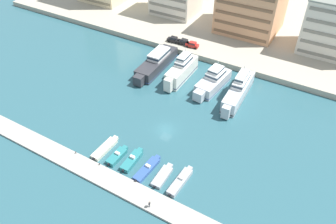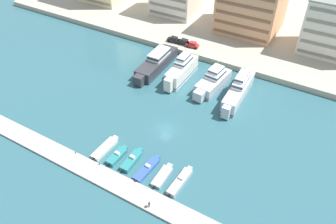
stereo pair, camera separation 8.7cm
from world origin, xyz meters
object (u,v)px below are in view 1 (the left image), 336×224
object	(u,v)px
yacht_ivory_left	(181,70)
pedestrian_near_edge	(149,204)
yacht_silver_mid_left	(213,81)
car_red_mid_left	(192,44)
motorboat_grey_center	(163,176)
motorboat_cream_far_left	(105,148)
yacht_silver_center_left	(238,90)
car_black_far_left	(174,39)
car_black_left	(184,42)
yacht_charcoal_far_left	(156,63)
motorboat_teal_left	(117,156)
motorboat_teal_mid_left	(132,160)
motorboat_blue_center_left	(147,169)
motorboat_grey_center_right	(180,181)

from	to	relation	value
yacht_ivory_left	pedestrian_near_edge	xyz separation A→B (m)	(15.07, -40.59, -1.18)
yacht_silver_mid_left	car_red_mid_left	world-z (taller)	yacht_silver_mid_left
motorboat_grey_center	car_red_mid_left	bearing A→B (deg)	109.99
motorboat_cream_far_left	car_red_mid_left	distance (m)	47.70
yacht_silver_center_left	car_black_far_left	distance (m)	31.76
yacht_ivory_left	car_black_far_left	xyz separation A→B (m)	(-10.71, 14.57, 0.02)
yacht_ivory_left	car_black_left	size ratio (longest dim) A/B	3.90
yacht_ivory_left	yacht_charcoal_far_left	bearing A→B (deg)	174.49
yacht_charcoal_far_left	car_red_mid_left	distance (m)	14.64
yacht_ivory_left	motorboat_teal_left	world-z (taller)	yacht_ivory_left
yacht_charcoal_far_left	yacht_silver_center_left	world-z (taller)	yacht_silver_center_left
car_red_mid_left	motorboat_teal_mid_left	bearing A→B (deg)	-78.52
motorboat_teal_left	car_black_left	bearing A→B (deg)	100.91
yacht_silver_center_left	motorboat_cream_far_left	world-z (taller)	yacht_silver_center_left
yacht_charcoal_far_left	motorboat_teal_left	world-z (taller)	yacht_charcoal_far_left
motorboat_blue_center_left	motorboat_grey_center_right	xyz separation A→B (m)	(7.54, 0.55, 0.09)
motorboat_blue_center_left	car_black_left	world-z (taller)	car_black_left
yacht_ivory_left	motorboat_grey_center_right	bearing A→B (deg)	-62.09
motorboat_cream_far_left	motorboat_grey_center	distance (m)	14.96
motorboat_teal_left	pedestrian_near_edge	xyz separation A→B (m)	(12.82, -7.12, 0.95)
yacht_ivory_left	motorboat_grey_center	world-z (taller)	yacht_ivory_left
yacht_charcoal_far_left	motorboat_blue_center_left	distance (m)	38.77
motorboat_teal_left	motorboat_grey_center_right	xyz separation A→B (m)	(15.03, 0.85, 0.01)
yacht_silver_center_left	car_black_far_left	bearing A→B (deg)	151.51
yacht_silver_mid_left	car_red_mid_left	bearing A→B (deg)	133.29
yacht_ivory_left	motorboat_grey_center	distance (m)	35.84
car_black_far_left	car_red_mid_left	size ratio (longest dim) A/B	0.99
yacht_ivory_left	motorboat_cream_far_left	distance (m)	33.06
motorboat_cream_far_left	car_black_far_left	bearing A→B (deg)	100.96
motorboat_grey_center	pedestrian_near_edge	distance (m)	7.71
motorboat_teal_left	car_black_far_left	distance (m)	49.80
car_black_left	motorboat_blue_center_left	bearing A→B (deg)	-70.72
car_black_far_left	car_black_left	world-z (taller)	same
motorboat_grey_center_right	car_black_far_left	bearing A→B (deg)	120.67
car_red_mid_left	yacht_charcoal_far_left	bearing A→B (deg)	-109.43
motorboat_teal_left	pedestrian_near_edge	world-z (taller)	pedestrian_near_edge
yacht_silver_center_left	motorboat_grey_center	size ratio (longest dim) A/B	2.85
car_black_far_left	motorboat_teal_left	bearing A→B (deg)	-74.90
yacht_silver_center_left	yacht_charcoal_far_left	bearing A→B (deg)	176.85
yacht_charcoal_far_left	motorboat_grey_center	distance (m)	40.65
yacht_silver_center_left	motorboat_grey_center_right	world-z (taller)	yacht_silver_center_left
yacht_ivory_left	pedestrian_near_edge	bearing A→B (deg)	-69.63
motorboat_teal_mid_left	car_black_left	size ratio (longest dim) A/B	1.74
motorboat_grey_center	pedestrian_near_edge	bearing A→B (deg)	-77.75
yacht_ivory_left	motorboat_teal_mid_left	xyz separation A→B (m)	(5.72, -32.86, -2.12)
motorboat_teal_mid_left	car_black_far_left	bearing A→B (deg)	109.11
motorboat_grey_center_right	pedestrian_near_edge	bearing A→B (deg)	-105.49
pedestrian_near_edge	yacht_ivory_left	bearing A→B (deg)	110.37
yacht_silver_center_left	pedestrian_near_edge	world-z (taller)	yacht_silver_center_left
motorboat_teal_mid_left	motorboat_grey_center	bearing A→B (deg)	-2.07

